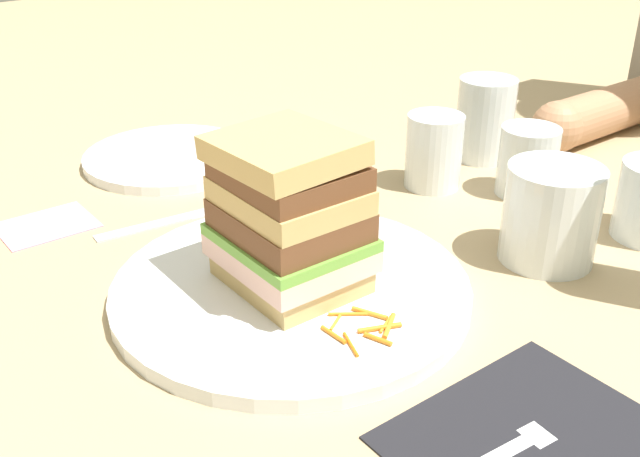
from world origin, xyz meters
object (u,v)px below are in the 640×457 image
Objects in this scene: empty_tumbler_2 at (485,119)px; knife at (187,216)px; juice_glass at (550,220)px; napkin_dark at (528,440)px; empty_tumbler_3 at (434,151)px; side_plate at (170,157)px; fork at (503,450)px; napkin_pink at (46,225)px; empty_tumbler_0 at (528,161)px; sandwich at (289,215)px; main_plate at (291,289)px.

knife is at bearing -101.23° from empty_tumbler_2.
juice_glass is (0.27, 0.21, 0.04)m from knife.
empty_tumbler_3 reaches higher than napkin_dark.
empty_tumbler_2 is (-0.20, 0.14, 0.01)m from juice_glass.
napkin_dark is at bearing -45.09° from empty_tumbler_2.
empty_tumbler_2 reaches higher than side_plate.
napkin_dark is 0.56m from side_plate.
fork is 0.49m from napkin_pink.
empty_tumbler_3 reaches higher than empty_tumbler_0.
empty_tumbler_2 is 0.48× the size of side_plate.
empty_tumbler_2 is (-0.34, 0.36, 0.04)m from fork.
sandwich is 1.46× the size of napkin_pink.
napkin_dark is (0.23, 0.02, -0.07)m from sandwich.
sandwich is at bearing -70.65° from empty_tumbler_3.
side_plate reaches higher than fork.
napkin_pink is at bearing -135.39° from juice_glass.
empty_tumbler_2 is at bearing 156.20° from empty_tumbler_0.
empty_tumbler_0 is (-0.01, 0.32, 0.03)m from main_plate.
empty_tumbler_0 is (-0.10, 0.10, -0.00)m from juice_glass.
main_plate reaches higher than side_plate.
empty_tumbler_0 is at bearing 136.09° from juice_glass.
napkin_dark is 0.02m from fork.
sandwich is 1.34× the size of empty_tumbler_2.
napkin_dark is 0.84× the size of knife.
napkin_pink is (-0.48, -0.11, -0.00)m from fork.
main_plate is at bearing -175.69° from napkin_dark.
empty_tumbler_3 is at bearing 66.58° from napkin_pink.
empty_tumbler_2 is (-0.10, 0.04, 0.01)m from empty_tumbler_0.
fork is (0.23, -0.00, -0.07)m from sandwich.
fork is 0.83× the size of side_plate.
empty_tumbler_0 is (0.17, 0.31, 0.04)m from knife.
juice_glass is 0.44× the size of side_plate.
empty_tumbler_3 is (-0.32, 0.26, 0.04)m from fork.
side_plate is (-0.56, 0.04, 0.00)m from napkin_dark.
napkin_pink is at bearing -155.07° from main_plate.
sandwich is 1.47× the size of juice_glass.
knife is 0.14m from napkin_pink.
side_plate is at bearing -140.71° from empty_tumbler_3.
empty_tumbler_2 reaches higher than napkin_dark.
empty_tumbler_2 reaches higher than empty_tumbler_3.
main_plate is at bearing -72.67° from empty_tumbler_2.
main_plate is 0.27m from empty_tumbler_3.
napkin_pink is (-0.34, -0.33, -0.04)m from juice_glass.
fork is 0.83× the size of knife.
side_plate reaches higher than napkin_pink.
empty_tumbler_3 is at bearing 168.57° from juice_glass.
side_plate is at bearing -125.54° from empty_tumbler_2.
juice_glass is at bearing -43.91° from empty_tumbler_0.
main_plate is 1.75× the size of napkin_dark.
juice_glass reaches higher than empty_tumbler_0.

